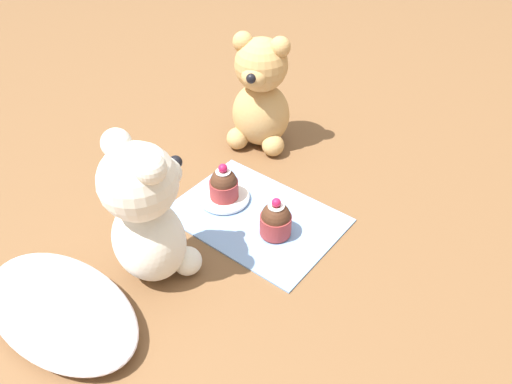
{
  "coord_description": "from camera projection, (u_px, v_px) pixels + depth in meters",
  "views": [
    {
      "loc": [
        -0.38,
        0.48,
        0.57
      ],
      "look_at": [
        0.0,
        0.0,
        0.06
      ],
      "focal_mm": 35.0,
      "sensor_mm": 36.0,
      "label": 1
    }
  ],
  "objects": [
    {
      "name": "saucer_plate",
      "position": [
        226.0,
        196.0,
        0.86
      ],
      "size": [
        0.09,
        0.09,
        0.01
      ],
      "primitive_type": "cylinder",
      "color": "white",
      "rests_on": "knitted_placemat"
    },
    {
      "name": "cupcake_near_tan_bear",
      "position": [
        225.0,
        184.0,
        0.84
      ],
      "size": [
        0.05,
        0.05,
        0.07
      ],
      "color": "#993333",
      "rests_on": "saucer_plate"
    },
    {
      "name": "tulle_cloth",
      "position": [
        61.0,
        309.0,
        0.67
      ],
      "size": [
        0.26,
        0.15,
        0.04
      ],
      "primitive_type": "ellipsoid",
      "color": "silver",
      "rests_on": "ground_plane"
    },
    {
      "name": "ground_plane",
      "position": [
        256.0,
        218.0,
        0.83
      ],
      "size": [
        4.0,
        4.0,
        0.0
      ],
      "primitive_type": "plane",
      "color": "brown"
    },
    {
      "name": "teddy_bear_cream",
      "position": [
        146.0,
        213.0,
        0.67
      ],
      "size": [
        0.12,
        0.13,
        0.23
      ],
      "rotation": [
        0.0,
        0.0,
        -0.13
      ],
      "color": "silver",
      "rests_on": "ground_plane"
    },
    {
      "name": "teddy_bear_tan",
      "position": [
        260.0,
        96.0,
        0.94
      ],
      "size": [
        0.14,
        0.13,
        0.22
      ],
      "rotation": [
        0.0,
        0.0,
        3.48
      ],
      "color": "tan",
      "rests_on": "ground_plane"
    },
    {
      "name": "knitted_placemat",
      "position": [
        256.0,
        216.0,
        0.83
      ],
      "size": [
        0.27,
        0.19,
        0.01
      ],
      "primitive_type": "cube",
      "color": "#7A9ED1",
      "rests_on": "ground_plane"
    },
    {
      "name": "cupcake_near_cream_bear",
      "position": [
        276.0,
        220.0,
        0.78
      ],
      "size": [
        0.05,
        0.05,
        0.07
      ],
      "color": "#993333",
      "rests_on": "knitted_placemat"
    }
  ]
}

